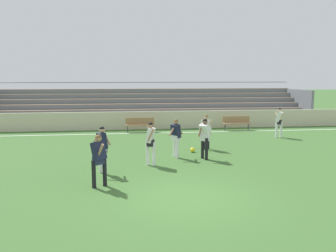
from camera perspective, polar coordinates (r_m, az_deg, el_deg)
ground_plane at (r=10.04m, az=2.91°, el=-11.72°), size 160.00×160.00×0.00m
field_line_sideline at (r=21.06m, az=-2.56°, el=-1.17°), size 44.00×0.12×0.01m
sideline_wall at (r=22.63m, az=-2.91°, el=0.97°), size 48.00×0.16×1.18m
bleacher_stand at (r=25.83m, az=-2.99°, el=3.47°), size 23.75×4.55×3.03m
bench_near_wall_gap at (r=21.43m, az=-4.70°, el=0.44°), size 1.80×0.40×0.90m
bench_centre_sideline at (r=22.58m, az=11.35°, el=0.70°), size 1.80×0.40×0.90m
player_white_wide_left at (r=16.30m, az=6.36°, el=-0.47°), size 0.53×0.59×1.65m
player_dark_deep_cover at (r=14.49m, az=1.31°, el=-1.50°), size 0.70×0.51×1.66m
player_white_challenging at (r=14.29m, az=6.14°, el=-1.52°), size 0.66×0.54×1.71m
player_white_dropping_back at (r=20.41m, az=18.05°, el=0.99°), size 0.55×0.63×1.69m
player_dark_pressing_high at (r=10.84m, az=-11.47°, el=-4.93°), size 0.53×0.71×1.66m
player_dark_overlapping at (r=12.31m, az=-10.90°, el=-3.22°), size 0.64×0.47×1.70m
player_white_on_ball at (r=13.24m, az=-2.93°, el=-2.29°), size 0.43×0.56×1.70m
soccer_ball at (r=15.72m, az=4.12°, el=-4.00°), size 0.22×0.22×0.22m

